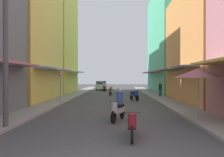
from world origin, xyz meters
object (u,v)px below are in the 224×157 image
object	(u,v)px
motorbike_white	(119,99)
motorbike_silver	(118,106)
motorbike_blue	(134,95)
motorbike_red	(104,87)
vendor_umbrella	(199,73)
motorbike_maroon	(132,124)
parked_car	(101,85)
utility_pole	(6,47)
pedestrian_midway	(160,89)
street_sign_no_entry	(61,82)
motorbike_orange	(111,91)

from	to	relation	value
motorbike_white	motorbike_silver	size ratio (longest dim) A/B	1.04
motorbike_blue	motorbike_white	distance (m)	3.98
motorbike_silver	motorbike_blue	bearing A→B (deg)	81.05
motorbike_red	vendor_umbrella	xyz separation A→B (m)	(5.84, -21.63, 1.57)
motorbike_silver	motorbike_maroon	bearing A→B (deg)	-81.45
motorbike_maroon	motorbike_blue	bearing A→B (deg)	85.39
motorbike_maroon	motorbike_white	bearing A→B (deg)	92.74
motorbike_white	parked_car	bearing A→B (deg)	97.73
motorbike_blue	utility_pole	size ratio (longest dim) A/B	0.27
motorbike_maroon	motorbike_red	xyz separation A→B (m)	(-2.47, 24.81, 0.20)
parked_car	pedestrian_midway	world-z (taller)	pedestrian_midway
motorbike_maroon	vendor_umbrella	size ratio (longest dim) A/B	0.72
motorbike_blue	motorbike_silver	distance (m)	9.39
street_sign_no_entry	motorbike_silver	bearing A→B (deg)	-55.13
vendor_umbrella	street_sign_no_entry	bearing A→B (deg)	142.96
motorbike_white	motorbike_maroon	xyz separation A→B (m)	(0.41, -8.64, 0.00)
street_sign_no_entry	motorbike_blue	bearing A→B (deg)	27.02
motorbike_silver	pedestrian_midway	xyz separation A→B (m)	(4.42, 12.88, 0.11)
motorbike_silver	motorbike_maroon	distance (m)	3.13
motorbike_blue	vendor_umbrella	bearing A→B (deg)	-75.53
motorbike_maroon	vendor_umbrella	distance (m)	4.96
motorbike_blue	motorbike_orange	xyz separation A→B (m)	(-2.31, 5.81, 0.00)
pedestrian_midway	vendor_umbrella	distance (m)	12.88
motorbike_blue	motorbike_maroon	distance (m)	12.40
motorbike_white	motorbike_silver	world-z (taller)	motorbike_silver
motorbike_red	pedestrian_midway	xyz separation A→B (m)	(6.43, -8.84, 0.11)
pedestrian_midway	utility_pole	distance (m)	17.41
motorbike_blue	motorbike_white	xyz separation A→B (m)	(-1.41, -3.72, 0.00)
motorbike_orange	parked_car	size ratio (longest dim) A/B	0.44
motorbike_orange	motorbike_red	world-z (taller)	motorbike_red
motorbike_maroon	pedestrian_midway	world-z (taller)	pedestrian_midway
motorbike_blue	vendor_umbrella	size ratio (longest dim) A/B	0.69
motorbike_white	pedestrian_midway	xyz separation A→B (m)	(4.37, 7.33, 0.31)
motorbike_white	street_sign_no_entry	world-z (taller)	street_sign_no_entry
motorbike_red	motorbike_blue	bearing A→B (deg)	-74.43
parked_car	motorbike_maroon	bearing A→B (deg)	-83.75
motorbike_blue	motorbike_silver	size ratio (longest dim) A/B	1.00
motorbike_white	motorbike_orange	bearing A→B (deg)	95.39
motorbike_white	motorbike_maroon	distance (m)	8.65
parked_car	motorbike_orange	bearing A→B (deg)	-80.25
parked_car	utility_pole	size ratio (longest dim) A/B	0.65
motorbike_white	street_sign_no_entry	size ratio (longest dim) A/B	0.68
motorbike_orange	motorbike_maroon	size ratio (longest dim) A/B	1.00
motorbike_blue	motorbike_white	world-z (taller)	same
vendor_umbrella	motorbike_red	bearing A→B (deg)	105.10
motorbike_maroon	motorbike_red	world-z (taller)	motorbike_red
motorbike_white	motorbike_silver	xyz separation A→B (m)	(-0.05, -5.55, 0.20)
motorbike_orange	pedestrian_midway	xyz separation A→B (m)	(5.27, -2.20, 0.31)
motorbike_maroon	street_sign_no_entry	size ratio (longest dim) A/B	0.68
motorbike_white	pedestrian_midway	size ratio (longest dim) A/B	1.11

